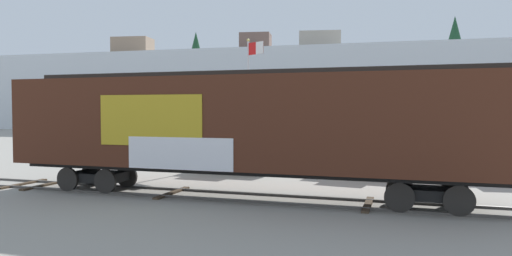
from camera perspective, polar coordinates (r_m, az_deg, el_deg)
ground_plane at (r=17.26m, az=-5.12°, el=-8.31°), size 260.00×260.00×0.00m
track at (r=16.89m, az=-1.34°, el=-8.40°), size 60.01×4.37×0.08m
freight_car at (r=16.61m, az=-1.44°, el=0.46°), size 17.99×3.66×4.55m
flagpole at (r=28.11m, az=-0.63°, el=5.33°), size 1.20×0.75×7.39m
hillside at (r=80.31m, az=10.75°, el=4.16°), size 139.12×39.20×16.48m
parked_car_green at (r=23.60m, az=-2.85°, el=-3.46°), size 4.24×2.27×1.53m
parked_car_silver at (r=22.48m, az=12.68°, el=-3.81°), size 4.58×2.63×1.58m
parked_car_red at (r=23.53m, az=28.29°, el=-3.66°), size 4.19×2.22×1.68m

